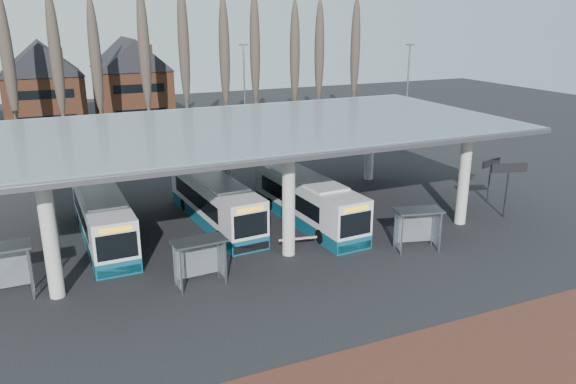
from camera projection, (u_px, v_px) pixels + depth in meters
name	position (u px, v px, depth m)	size (l,w,h in m)	color
ground	(308.00, 272.00, 29.08)	(140.00, 140.00, 0.00)	black
station_canopy	(252.00, 135.00, 34.32)	(32.00, 16.00, 6.34)	beige
poplar_row	(162.00, 57.00, 55.15)	(45.10, 1.10, 14.50)	#473D33
lamp_post_b	(245.00, 97.00, 52.43)	(0.80, 0.16, 10.17)	slate
lamp_post_c	(407.00, 97.00, 52.64)	(0.80, 0.16, 10.17)	slate
bus_0	(102.00, 217.00, 32.84)	(2.53, 10.90, 3.02)	silver
bus_1	(215.00, 202.00, 35.57)	(3.12, 10.99, 3.01)	silver
bus_2	(307.00, 201.00, 35.71)	(2.97, 11.01, 3.03)	silver
shelter_1	(199.00, 252.00, 27.23)	(2.66, 1.44, 2.41)	gray
shelter_2	(417.00, 220.00, 31.39)	(2.85, 1.90, 2.43)	gray
info_sign_0	(509.00, 172.00, 36.08)	(2.40, 0.78, 3.65)	black
info_sign_1	(491.00, 166.00, 39.52)	(2.00, 0.63, 3.04)	black
barrier	(297.00, 239.00, 31.09)	(2.15, 0.78, 1.08)	black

